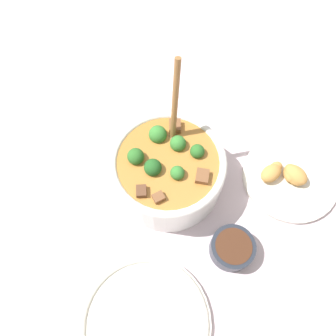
# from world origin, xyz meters

# --- Properties ---
(ground_plane) EXTENTS (4.00, 4.00, 0.00)m
(ground_plane) POSITION_xyz_m (0.00, 0.00, 0.00)
(ground_plane) COLOR silver
(stew_bowl) EXTENTS (0.24, 0.24, 0.29)m
(stew_bowl) POSITION_xyz_m (-0.00, -0.00, 0.06)
(stew_bowl) COLOR white
(stew_bowl) RESTS_ON ground_plane
(condiment_bowl) EXTENTS (0.09, 0.09, 0.04)m
(condiment_bowl) POSITION_xyz_m (-0.03, 0.20, 0.02)
(condiment_bowl) COLOR #232833
(condiment_bowl) RESTS_ON ground_plane
(empty_plate) EXTENTS (0.26, 0.26, 0.02)m
(empty_plate) POSITION_xyz_m (0.19, 0.23, 0.01)
(empty_plate) COLOR silver
(empty_plate) RESTS_ON ground_plane
(food_plate) EXTENTS (0.22, 0.22, 0.05)m
(food_plate) POSITION_xyz_m (-0.24, 0.14, 0.01)
(food_plate) COLOR silver
(food_plate) RESTS_ON ground_plane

